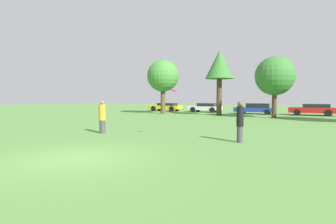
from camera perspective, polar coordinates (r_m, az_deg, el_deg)
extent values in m
plane|color=#54843D|center=(9.23, -19.34, -9.34)|extent=(120.00, 120.00, 0.00)
cylinder|color=#3F3F47|center=(14.96, -13.84, -3.08)|extent=(0.32, 0.32, 0.71)
cylinder|color=#BF8C26|center=(14.89, -13.88, -0.08)|extent=(0.37, 0.37, 0.86)
sphere|color=#8C6647|center=(14.87, -13.91, 1.96)|extent=(0.22, 0.22, 0.22)
cylinder|color=#3F3F47|center=(12.02, 15.10, -4.64)|extent=(0.26, 0.26, 0.70)
cylinder|color=black|center=(11.94, 15.15, -0.92)|extent=(0.30, 0.30, 0.86)
sphere|color=brown|center=(11.91, 15.19, 1.67)|extent=(0.24, 0.24, 0.24)
cylinder|color=#F21E72|center=(12.92, 1.33, 4.61)|extent=(0.27, 0.26, 0.07)
cylinder|color=brown|center=(31.43, -1.08, 2.77)|extent=(0.56, 0.56, 3.42)
sphere|color=#3D7F33|center=(31.53, -1.09, 7.74)|extent=(3.72, 3.72, 3.72)
cylinder|color=#473323|center=(28.83, 10.88, 3.15)|extent=(0.55, 0.55, 3.90)
cone|color=#33702D|center=(29.03, 10.95, 9.97)|extent=(3.01, 3.01, 3.01)
cylinder|color=#473323|center=(26.70, 21.77, 1.93)|extent=(0.43, 0.43, 2.93)
sphere|color=#33702D|center=(26.77, 21.88, 7.18)|extent=(3.60, 3.60, 3.60)
cube|color=gold|center=(36.97, -0.60, 1.04)|extent=(4.61, 1.95, 0.46)
cube|color=black|center=(36.80, -0.14, 1.66)|extent=(2.56, 1.63, 0.35)
cylinder|color=black|center=(36.90, -3.14, 0.75)|extent=(0.73, 0.21, 0.72)
cylinder|color=black|center=(38.39, -1.87, 0.85)|extent=(0.73, 0.21, 0.72)
cylinder|color=black|center=(35.59, 0.77, 0.66)|extent=(0.73, 0.21, 0.72)
cylinder|color=black|center=(37.12, 1.92, 0.77)|extent=(0.73, 0.21, 0.72)
cube|color=silver|center=(34.81, 7.86, 0.85)|extent=(4.24, 2.08, 0.48)
cube|color=black|center=(34.69, 8.35, 1.56)|extent=(2.36, 1.76, 0.40)
cylinder|color=black|center=(34.39, 5.33, 0.53)|extent=(0.69, 0.23, 0.68)
cylinder|color=black|center=(36.12, 6.41, 0.65)|extent=(0.69, 0.23, 0.68)
cylinder|color=black|center=(33.53, 9.42, 0.42)|extent=(0.69, 0.23, 0.68)
cylinder|color=black|center=(35.31, 10.32, 0.56)|extent=(0.69, 0.23, 0.68)
cube|color=#1E389E|center=(32.31, 18.08, 0.47)|extent=(4.66, 1.95, 0.48)
cube|color=black|center=(32.24, 18.70, 1.33)|extent=(2.60, 1.63, 0.50)
cylinder|color=black|center=(31.73, 15.31, 0.12)|extent=(0.61, 0.20, 0.60)
cylinder|color=black|center=(33.40, 15.89, 0.27)|extent=(0.61, 0.20, 0.60)
cylinder|color=black|center=(31.29, 20.41, -0.01)|extent=(0.61, 0.20, 0.60)
cylinder|color=black|center=(32.98, 20.74, 0.14)|extent=(0.61, 0.20, 0.60)
cube|color=red|center=(32.19, 28.44, 0.37)|extent=(4.68, 2.11, 0.57)
cube|color=black|center=(32.19, 29.08, 1.19)|extent=(2.61, 1.78, 0.37)
cylinder|color=black|center=(31.26, 25.87, -0.07)|extent=(0.69, 0.24, 0.68)
cylinder|color=black|center=(33.12, 25.93, 0.10)|extent=(0.69, 0.24, 0.68)
cylinder|color=black|center=(31.35, 31.07, -0.20)|extent=(0.69, 0.24, 0.68)
cylinder|color=black|center=(33.20, 30.84, -0.03)|extent=(0.69, 0.24, 0.68)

